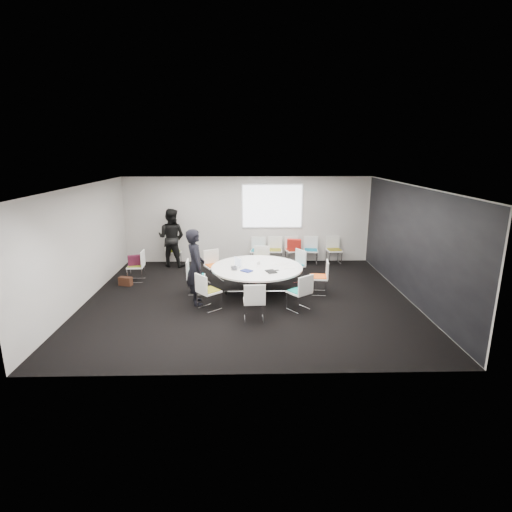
{
  "coord_description": "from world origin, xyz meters",
  "views": [
    {
      "loc": [
        -0.03,
        -9.42,
        3.62
      ],
      "look_at": [
        0.2,
        0.4,
        1.0
      ],
      "focal_mm": 28.0,
      "sensor_mm": 36.0,
      "label": 1
    }
  ],
  "objects_px": {
    "laptop": "(236,268)",
    "brown_bag": "(126,281)",
    "chair_ring_a": "(319,283)",
    "chair_person_back": "(173,256)",
    "chair_back_a": "(258,256)",
    "conference_table": "(257,273)",
    "chair_ring_h": "(299,299)",
    "person_main": "(196,267)",
    "chair_back_e": "(334,255)",
    "chair_ring_e": "(196,283)",
    "chair_back_b": "(275,256)",
    "chair_back_d": "(311,256)",
    "maroon_bag": "(135,260)",
    "chair_spare_left": "(137,272)",
    "chair_ring_d": "(214,272)",
    "chair_ring_g": "(254,308)",
    "chair_ring_b": "(295,271)",
    "person_back": "(171,238)",
    "cup": "(259,263)",
    "chair_ring_c": "(261,267)",
    "chair_back_c": "(293,255)",
    "chair_ring_f": "(209,298)"
  },
  "relations": [
    {
      "from": "laptop",
      "to": "chair_back_c",
      "type": "bearing_deg",
      "value": -37.24
    },
    {
      "from": "chair_spare_left",
      "to": "brown_bag",
      "type": "height_order",
      "value": "chair_spare_left"
    },
    {
      "from": "chair_ring_e",
      "to": "person_back",
      "type": "xyz_separation_m",
      "value": [
        -1.06,
        2.57,
        0.65
      ]
    },
    {
      "from": "chair_back_e",
      "to": "laptop",
      "type": "distance_m",
      "value": 4.33
    },
    {
      "from": "conference_table",
      "to": "brown_bag",
      "type": "bearing_deg",
      "value": 168.38
    },
    {
      "from": "conference_table",
      "to": "chair_ring_c",
      "type": "xyz_separation_m",
      "value": [
        0.15,
        1.48,
        -0.28
      ]
    },
    {
      "from": "chair_ring_a",
      "to": "chair_back_b",
      "type": "relative_size",
      "value": 1.0
    },
    {
      "from": "laptop",
      "to": "person_back",
      "type": "bearing_deg",
      "value": 30.8
    },
    {
      "from": "chair_ring_d",
      "to": "chair_back_b",
      "type": "xyz_separation_m",
      "value": [
        1.85,
        1.75,
        0.0
      ]
    },
    {
      "from": "chair_ring_d",
      "to": "chair_ring_e",
      "type": "xyz_separation_m",
      "value": [
        -0.4,
        -0.99,
        0.0
      ]
    },
    {
      "from": "chair_ring_a",
      "to": "brown_bag",
      "type": "bearing_deg",
      "value": 88.74
    },
    {
      "from": "chair_back_e",
      "to": "chair_spare_left",
      "type": "relative_size",
      "value": 1.0
    },
    {
      "from": "person_back",
      "to": "cup",
      "type": "distance_m",
      "value": 3.65
    },
    {
      "from": "chair_ring_b",
      "to": "chair_spare_left",
      "type": "xyz_separation_m",
      "value": [
        -4.49,
        0.04,
        0.0
      ]
    },
    {
      "from": "chair_ring_e",
      "to": "maroon_bag",
      "type": "relative_size",
      "value": 2.2
    },
    {
      "from": "chair_ring_e",
      "to": "cup",
      "type": "distance_m",
      "value": 1.71
    },
    {
      "from": "chair_ring_a",
      "to": "person_main",
      "type": "relative_size",
      "value": 0.48
    },
    {
      "from": "chair_ring_g",
      "to": "chair_back_b",
      "type": "height_order",
      "value": "same"
    },
    {
      "from": "conference_table",
      "to": "person_back",
      "type": "distance_m",
      "value": 3.76
    },
    {
      "from": "chair_ring_b",
      "to": "person_back",
      "type": "relative_size",
      "value": 0.47
    },
    {
      "from": "laptop",
      "to": "chair_back_a",
      "type": "bearing_deg",
      "value": -18.43
    },
    {
      "from": "chair_spare_left",
      "to": "chair_back_b",
      "type": "bearing_deg",
      "value": -69.99
    },
    {
      "from": "chair_back_d",
      "to": "chair_person_back",
      "type": "distance_m",
      "value": 4.48
    },
    {
      "from": "chair_ring_a",
      "to": "chair_person_back",
      "type": "distance_m",
      "value": 5.12
    },
    {
      "from": "chair_ring_f",
      "to": "chair_ring_g",
      "type": "bearing_deg",
      "value": 17.93
    },
    {
      "from": "chair_ring_c",
      "to": "chair_ring_e",
      "type": "xyz_separation_m",
      "value": [
        -1.73,
        -1.39,
        0.0
      ]
    },
    {
      "from": "chair_back_b",
      "to": "laptop",
      "type": "xyz_separation_m",
      "value": [
        -1.19,
        -2.97,
        0.47
      ]
    },
    {
      "from": "chair_back_e",
      "to": "chair_back_c",
      "type": "bearing_deg",
      "value": -5.05
    },
    {
      "from": "chair_back_a",
      "to": "brown_bag",
      "type": "height_order",
      "value": "chair_back_a"
    },
    {
      "from": "conference_table",
      "to": "chair_back_c",
      "type": "bearing_deg",
      "value": 66.06
    },
    {
      "from": "conference_table",
      "to": "chair_ring_g",
      "type": "distance_m",
      "value": 1.69
    },
    {
      "from": "conference_table",
      "to": "person_main",
      "type": "xyz_separation_m",
      "value": [
        -1.48,
        -0.61,
        0.37
      ]
    },
    {
      "from": "chair_person_back",
      "to": "laptop",
      "type": "distance_m",
      "value": 3.67
    },
    {
      "from": "chair_back_d",
      "to": "person_main",
      "type": "xyz_separation_m",
      "value": [
        -3.31,
        -3.41,
        0.64
      ]
    },
    {
      "from": "chair_back_e",
      "to": "laptop",
      "type": "xyz_separation_m",
      "value": [
        -3.13,
        -2.96,
        0.47
      ]
    },
    {
      "from": "chair_back_a",
      "to": "chair_ring_a",
      "type": "bearing_deg",
      "value": 126.8
    },
    {
      "from": "conference_table",
      "to": "cup",
      "type": "relative_size",
      "value": 25.88
    },
    {
      "from": "chair_ring_c",
      "to": "chair_ring_f",
      "type": "relative_size",
      "value": 1.0
    },
    {
      "from": "laptop",
      "to": "brown_bag",
      "type": "bearing_deg",
      "value": 67.7
    },
    {
      "from": "laptop",
      "to": "chair_ring_b",
      "type": "bearing_deg",
      "value": -59.94
    },
    {
      "from": "chair_ring_a",
      "to": "chair_back_e",
      "type": "height_order",
      "value": "same"
    },
    {
      "from": "chair_ring_e",
      "to": "chair_back_e",
      "type": "relative_size",
      "value": 1.0
    },
    {
      "from": "chair_ring_e",
      "to": "person_main",
      "type": "distance_m",
      "value": 0.96
    },
    {
      "from": "chair_back_e",
      "to": "chair_spare_left",
      "type": "xyz_separation_m",
      "value": [
        -5.97,
        -1.71,
        0.0
      ]
    },
    {
      "from": "chair_ring_c",
      "to": "chair_back_d",
      "type": "bearing_deg",
      "value": -128.68
    },
    {
      "from": "chair_ring_e",
      "to": "brown_bag",
      "type": "distance_m",
      "value": 2.13
    },
    {
      "from": "conference_table",
      "to": "chair_ring_h",
      "type": "xyz_separation_m",
      "value": [
        0.96,
        -1.11,
        -0.28
      ]
    },
    {
      "from": "person_back",
      "to": "chair_ring_f",
      "type": "bearing_deg",
      "value": 127.18
    },
    {
      "from": "chair_ring_e",
      "to": "chair_ring_c",
      "type": "bearing_deg",
      "value": 126.24
    },
    {
      "from": "chair_back_d",
      "to": "maroon_bag",
      "type": "distance_m",
      "value": 5.5
    }
  ]
}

